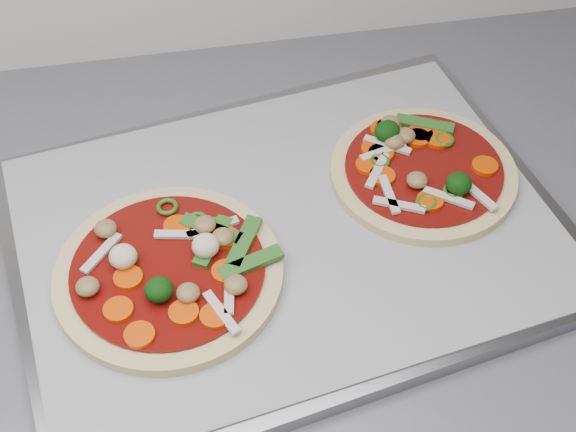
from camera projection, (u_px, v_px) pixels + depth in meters
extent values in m
cube|color=gray|center=(287.00, 232.00, 0.74)|extent=(0.55, 0.45, 0.02)
cube|color=#9FA0A5|center=(287.00, 226.00, 0.73)|extent=(0.52, 0.42, 0.00)
cylinder|color=#DCC382|center=(169.00, 274.00, 0.69)|extent=(0.20, 0.20, 0.01)
cylinder|color=maroon|center=(168.00, 269.00, 0.68)|extent=(0.17, 0.17, 0.00)
cylinder|color=#D03F00|center=(177.00, 226.00, 0.71)|extent=(0.03, 0.03, 0.00)
ellipsoid|color=#0C3808|center=(159.00, 290.00, 0.65)|extent=(0.03, 0.03, 0.02)
ellipsoid|color=olive|center=(223.00, 237.00, 0.70)|extent=(0.02, 0.02, 0.01)
cube|color=#2F6C20|center=(244.00, 242.00, 0.70)|extent=(0.04, 0.06, 0.00)
cylinder|color=#D03F00|center=(210.00, 231.00, 0.71)|extent=(0.04, 0.04, 0.00)
cube|color=beige|center=(213.00, 228.00, 0.71)|extent=(0.05, 0.02, 0.00)
cylinder|color=#D03F00|center=(226.00, 272.00, 0.68)|extent=(0.03, 0.03, 0.00)
cylinder|color=#D03F00|center=(128.00, 278.00, 0.67)|extent=(0.03, 0.03, 0.00)
ellipsoid|color=olive|center=(188.00, 293.00, 0.66)|extent=(0.03, 0.03, 0.01)
torus|color=#285211|center=(127.00, 258.00, 0.69)|extent=(0.02, 0.02, 0.00)
ellipsoid|color=olive|center=(236.00, 285.00, 0.66)|extent=(0.02, 0.02, 0.01)
cube|color=beige|center=(101.00, 253.00, 0.69)|extent=(0.04, 0.04, 0.00)
torus|color=#285211|center=(216.00, 226.00, 0.71)|extent=(0.03, 0.03, 0.00)
cube|color=beige|center=(182.00, 235.00, 0.70)|extent=(0.05, 0.02, 0.00)
cylinder|color=#D03F00|center=(225.00, 237.00, 0.70)|extent=(0.03, 0.03, 0.00)
cube|color=beige|center=(221.00, 313.00, 0.65)|extent=(0.03, 0.05, 0.00)
cube|color=#2F6C20|center=(251.00, 263.00, 0.68)|extent=(0.06, 0.03, 0.00)
cylinder|color=#D03F00|center=(215.00, 316.00, 0.65)|extent=(0.03, 0.03, 0.00)
cube|color=#2F6C20|center=(211.00, 229.00, 0.71)|extent=(0.06, 0.04, 0.00)
cube|color=beige|center=(229.00, 290.00, 0.66)|extent=(0.02, 0.05, 0.00)
cylinder|color=#D03F00|center=(184.00, 313.00, 0.65)|extent=(0.03, 0.03, 0.00)
ellipsoid|color=olive|center=(205.00, 225.00, 0.71)|extent=(0.02, 0.02, 0.01)
ellipsoid|color=beige|center=(206.00, 246.00, 0.68)|extent=(0.03, 0.03, 0.02)
torus|color=#285211|center=(197.00, 221.00, 0.71)|extent=(0.03, 0.03, 0.00)
ellipsoid|color=olive|center=(88.00, 287.00, 0.66)|extent=(0.03, 0.03, 0.01)
torus|color=#285211|center=(167.00, 207.00, 0.72)|extent=(0.03, 0.03, 0.00)
ellipsoid|color=beige|center=(123.00, 256.00, 0.68)|extent=(0.03, 0.03, 0.02)
ellipsoid|color=olive|center=(106.00, 229.00, 0.70)|extent=(0.02, 0.02, 0.01)
cube|color=#2F6C20|center=(213.00, 241.00, 0.70)|extent=(0.04, 0.06, 0.00)
cylinder|color=#D03F00|center=(139.00, 335.00, 0.63)|extent=(0.03, 0.03, 0.00)
cylinder|color=#D03F00|center=(118.00, 310.00, 0.65)|extent=(0.03, 0.03, 0.00)
cylinder|color=#DCC382|center=(423.00, 173.00, 0.77)|extent=(0.20, 0.20, 0.01)
cylinder|color=maroon|center=(424.00, 168.00, 0.77)|extent=(0.17, 0.17, 0.00)
cube|color=beige|center=(389.00, 194.00, 0.74)|extent=(0.01, 0.05, 0.00)
cylinder|color=#D03F00|center=(382.00, 176.00, 0.75)|extent=(0.03, 0.03, 0.00)
cube|color=beige|center=(377.00, 171.00, 0.76)|extent=(0.03, 0.04, 0.00)
torus|color=#285211|center=(426.00, 203.00, 0.73)|extent=(0.02, 0.02, 0.00)
cylinder|color=#D03F00|center=(418.00, 138.00, 0.79)|extent=(0.03, 0.03, 0.00)
cube|color=beige|center=(449.00, 198.00, 0.73)|extent=(0.04, 0.04, 0.00)
cylinder|color=#D03F00|center=(438.00, 139.00, 0.79)|extent=(0.03, 0.03, 0.00)
ellipsoid|color=olive|center=(405.00, 135.00, 0.78)|extent=(0.03, 0.03, 0.01)
cube|color=#2F6C20|center=(425.00, 124.00, 0.80)|extent=(0.06, 0.04, 0.00)
cube|color=beige|center=(477.00, 193.00, 0.74)|extent=(0.03, 0.05, 0.00)
cylinder|color=#D03F00|center=(430.00, 201.00, 0.73)|extent=(0.03, 0.03, 0.00)
cylinder|color=#D03F00|center=(420.00, 133.00, 0.79)|extent=(0.04, 0.04, 0.00)
cylinder|color=#D03F00|center=(389.00, 127.00, 0.80)|extent=(0.03, 0.03, 0.00)
cube|color=beige|center=(387.00, 145.00, 0.78)|extent=(0.04, 0.03, 0.00)
ellipsoid|color=olive|center=(391.00, 123.00, 0.80)|extent=(0.03, 0.03, 0.01)
torus|color=#285211|center=(444.00, 140.00, 0.79)|extent=(0.03, 0.03, 0.00)
cylinder|color=#D03F00|center=(381.00, 154.00, 0.77)|extent=(0.03, 0.03, 0.00)
ellipsoid|color=#0C3808|center=(388.00, 131.00, 0.78)|extent=(0.03, 0.03, 0.02)
cylinder|color=#D03F00|center=(368.00, 165.00, 0.76)|extent=(0.04, 0.04, 0.00)
cylinder|color=#D03F00|center=(485.00, 166.00, 0.76)|extent=(0.03, 0.03, 0.00)
ellipsoid|color=#0C3808|center=(386.00, 132.00, 0.78)|extent=(0.03, 0.03, 0.02)
cube|color=beige|center=(383.00, 152.00, 0.77)|extent=(0.05, 0.02, 0.00)
torus|color=#285211|center=(453.00, 191.00, 0.74)|extent=(0.03, 0.03, 0.00)
ellipsoid|color=#0C3808|center=(459.00, 184.00, 0.74)|extent=(0.03, 0.03, 0.02)
ellipsoid|color=olive|center=(417.00, 180.00, 0.74)|extent=(0.02, 0.02, 0.01)
ellipsoid|color=olive|center=(395.00, 141.00, 0.78)|extent=(0.03, 0.03, 0.01)
cube|color=beige|center=(399.00, 205.00, 0.73)|extent=(0.05, 0.03, 0.00)
cylinder|color=#D03F00|center=(383.00, 129.00, 0.80)|extent=(0.03, 0.03, 0.00)
torus|color=#285211|center=(380.00, 161.00, 0.77)|extent=(0.03, 0.03, 0.00)
cylinder|color=#D03F00|center=(374.00, 149.00, 0.78)|extent=(0.03, 0.03, 0.00)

